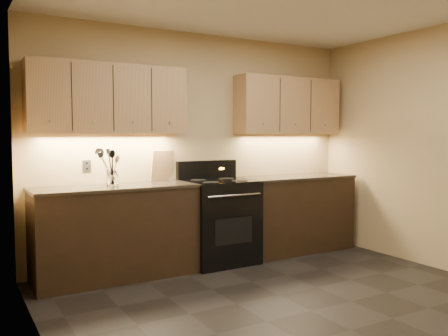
% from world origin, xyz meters
% --- Properties ---
extents(floor, '(4.00, 4.00, 0.00)m').
position_xyz_m(floor, '(0.00, 0.00, 0.00)').
color(floor, black).
rests_on(floor, ground).
extents(wall_back, '(4.00, 0.04, 2.60)m').
position_xyz_m(wall_back, '(0.00, 2.00, 1.30)').
color(wall_back, tan).
rests_on(wall_back, ground).
extents(wall_left, '(0.04, 4.00, 2.60)m').
position_xyz_m(wall_left, '(-2.00, 0.00, 1.30)').
color(wall_left, tan).
rests_on(wall_left, ground).
extents(counter_left, '(1.62, 0.62, 0.93)m').
position_xyz_m(counter_left, '(-1.10, 1.70, 0.47)').
color(counter_left, black).
rests_on(counter_left, ground).
extents(counter_right, '(1.46, 0.62, 0.93)m').
position_xyz_m(counter_right, '(1.18, 1.70, 0.47)').
color(counter_right, black).
rests_on(counter_right, ground).
extents(stove, '(0.76, 0.68, 1.14)m').
position_xyz_m(stove, '(0.08, 1.68, 0.48)').
color(stove, black).
rests_on(stove, ground).
extents(upper_cab_left, '(1.60, 0.30, 0.70)m').
position_xyz_m(upper_cab_left, '(-1.10, 1.85, 1.80)').
color(upper_cab_left, tan).
rests_on(upper_cab_left, wall_back).
extents(upper_cab_right, '(1.44, 0.30, 0.70)m').
position_xyz_m(upper_cab_right, '(1.18, 1.85, 1.80)').
color(upper_cab_right, tan).
rests_on(upper_cab_right, wall_back).
extents(outlet_plate, '(0.08, 0.01, 0.12)m').
position_xyz_m(outlet_plate, '(-1.30, 1.99, 1.12)').
color(outlet_plate, '#B2B5BA').
rests_on(outlet_plate, wall_back).
extents(utensil_crock, '(0.16, 0.16, 0.15)m').
position_xyz_m(utensil_crock, '(-1.11, 1.74, 1.00)').
color(utensil_crock, white).
rests_on(utensil_crock, counter_left).
extents(cutting_board, '(0.28, 0.13, 0.34)m').
position_xyz_m(cutting_board, '(-0.48, 1.96, 1.10)').
color(cutting_board, tan).
rests_on(cutting_board, counter_left).
extents(wooden_spoon, '(0.15, 0.09, 0.30)m').
position_xyz_m(wooden_spoon, '(-1.14, 1.72, 1.10)').
color(wooden_spoon, tan).
rests_on(wooden_spoon, utensil_crock).
extents(black_spoon, '(0.09, 0.17, 0.36)m').
position_xyz_m(black_spoon, '(-1.10, 1.76, 1.13)').
color(black_spoon, black).
rests_on(black_spoon, utensil_crock).
extents(black_turner, '(0.13, 0.17, 0.38)m').
position_xyz_m(black_turner, '(-1.11, 1.72, 1.13)').
color(black_turner, black).
rests_on(black_turner, utensil_crock).
extents(steel_spatula, '(0.24, 0.14, 0.38)m').
position_xyz_m(steel_spatula, '(-1.09, 1.75, 1.13)').
color(steel_spatula, silver).
rests_on(steel_spatula, utensil_crock).
extents(steel_skimmer, '(0.25, 0.15, 0.39)m').
position_xyz_m(steel_skimmer, '(-1.07, 1.73, 1.14)').
color(steel_skimmer, silver).
rests_on(steel_skimmer, utensil_crock).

